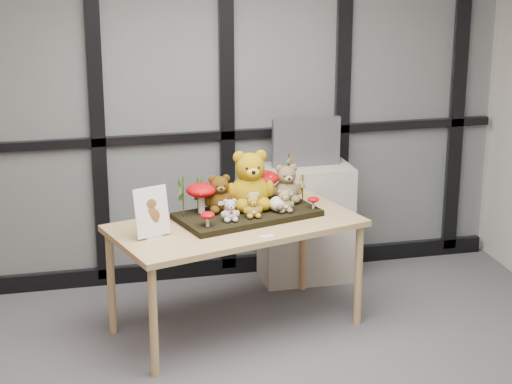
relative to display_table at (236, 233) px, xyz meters
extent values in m
plane|color=#ADAAA3|center=(-0.31, 0.96, 0.75)|extent=(5.00, 0.00, 5.00)
cube|color=#2D383F|center=(-0.31, 0.93, 0.75)|extent=(4.90, 0.02, 2.70)
cube|color=black|center=(-0.31, 0.93, -0.59)|extent=(4.90, 0.06, 0.12)
cube|color=black|center=(-0.31, 0.93, 0.40)|extent=(4.90, 0.06, 0.06)
cube|color=black|center=(-0.76, 0.93, 0.75)|extent=(0.10, 0.06, 2.70)
cube|color=black|center=(0.14, 0.93, 0.75)|extent=(0.10, 0.06, 2.70)
cube|color=black|center=(0.99, 0.93, 0.75)|extent=(0.10, 0.06, 2.70)
cube|color=black|center=(1.89, 0.93, 0.75)|extent=(0.10, 0.06, 2.70)
cube|color=tan|center=(0.00, 0.00, 0.05)|extent=(1.67, 1.16, 0.04)
cylinder|color=tan|center=(-0.59, -0.52, -0.31)|extent=(0.05, 0.05, 0.68)
cylinder|color=tan|center=(-0.78, 0.12, -0.31)|extent=(0.05, 0.05, 0.68)
cylinder|color=tan|center=(0.78, -0.12, -0.31)|extent=(0.05, 0.05, 0.68)
cylinder|color=tan|center=(0.59, 0.52, -0.31)|extent=(0.05, 0.05, 0.68)
cube|color=black|center=(0.09, 0.09, 0.09)|extent=(0.96, 0.66, 0.04)
cube|color=silver|center=(-0.54, -0.14, 0.07)|extent=(0.11, 0.09, 0.01)
cube|color=white|center=(-0.54, -0.14, 0.22)|extent=(0.22, 0.13, 0.29)
ellipsoid|color=brown|center=(-0.54, -0.14, 0.20)|extent=(0.09, 0.01, 0.11)
ellipsoid|color=brown|center=(-0.54, -0.14, 0.28)|extent=(0.06, 0.01, 0.06)
cube|color=white|center=(0.13, -0.28, 0.07)|extent=(0.09, 0.03, 0.00)
cube|color=#A9A197|center=(0.66, 0.70, -0.23)|extent=(0.63, 0.37, 0.84)
cube|color=#4A4D52|center=(0.66, 0.72, 0.37)|extent=(0.48, 0.05, 0.34)
cube|color=black|center=(0.66, 0.70, 0.37)|extent=(0.43, 0.00, 0.28)
camera|label=1|loc=(-1.13, -5.31, 1.95)|focal=65.00mm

